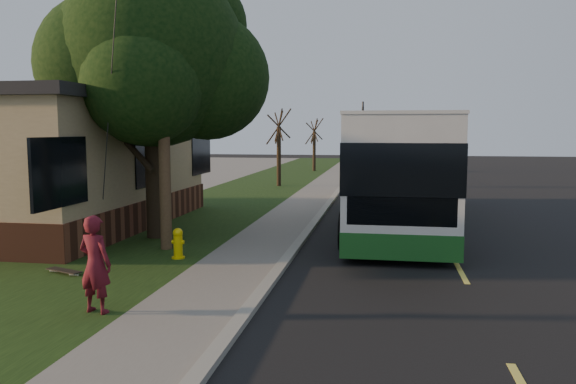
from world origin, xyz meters
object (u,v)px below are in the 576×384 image
Objects in this scene: transit_bus at (396,167)px; bare_tree_near at (279,149)px; traffic_signal at (363,130)px; distant_car at (387,163)px; skateboard_spare at (64,271)px; utility_pole at (162,71)px; skateboarder at (95,264)px; bare_tree_far at (314,146)px; skateboard_main at (179,238)px; fire_hydrant at (178,243)px; leafy_tree at (155,59)px; dumpster at (90,193)px.

bare_tree_near is at bearing 118.66° from transit_bus.
traffic_signal reaches higher than distant_car.
traffic_signal is 5.89× the size of skateboard_spare.
skateboarder is (0.81, -5.10, -3.72)m from utility_pole.
traffic_signal reaches higher than bare_tree_far.
skateboard_spare is (-1.07, -4.05, 0.01)m from skateboard_main.
fire_hydrant is 0.92× the size of skateboard_main.
dumpster is (-4.70, 4.50, -4.42)m from leafy_tree.
dumpster is 0.47× the size of distant_car.
traffic_signal is at bearing 83.42° from utility_pole.
skateboarder is (-3.00, -38.10, -2.26)m from traffic_signal.
bare_tree_far is 4.32× the size of skateboard_spare.
fire_hydrant is at bearing -94.15° from distant_car.
transit_bus is 24.50m from distant_car.
leafy_tree is 5.11m from skateboard_main.
utility_pole is at bearing -84.23° from skateboard_main.
traffic_signal is at bearing 82.95° from skateboard_main.
skateboard_spare is at bearing -136.07° from fire_hydrant.
bare_tree_far is at bearing 87.61° from bare_tree_near.
leafy_tree is at bearing -92.45° from bare_tree_far.
fire_hydrant is 0.79× the size of skateboard_spare.
utility_pole is at bearing -95.75° from distant_car.
bare_tree_near is 4.61× the size of skateboard_spare.
skateboard_main is at bearing -89.74° from bare_tree_near.
transit_bus is at bearing -84.46° from distant_car.
utility_pole reaches higher than traffic_signal.
bare_tree_near is 12.01m from bare_tree_far.
transit_bus is (5.98, 5.71, -2.72)m from utility_pole.
leafy_tree is at bearing -43.74° from dumpster.
skateboarder is 2.08× the size of skateboard_main.
skateboarder is 0.43× the size of distant_car.
utility_pole is 0.68× the size of transit_bus.
fire_hydrant is 4.13m from skateboarder.
bare_tree_near is 0.32× the size of transit_bus.
bare_tree_far is at bearing 87.31° from skateboard_spare.
bare_tree_near is (-0.90, 18.00, 1.72)m from fire_hydrant.
skateboard_main is (0.07, -15.78, -2.03)m from bare_tree_near.
leafy_tree is at bearing 85.82° from skateboard_spare.
fire_hydrant is at bearing -128.17° from transit_bus.
transit_bus reaches higher than skateboard_spare.
bare_tree_near is at bearing 87.12° from skateboard_spare.
utility_pole is 6.36m from skateboarder.
utility_pole reaches higher than dumpster.
transit_bus is at bearing 51.83° from fire_hydrant.
traffic_signal is 0.41× the size of transit_bus.
traffic_signal is at bearing 48.81° from bare_tree_far.
skateboard_spare is 0.24× the size of distant_car.
bare_tree_far reaches higher than skateboard_spare.
fire_hydrant is at bearing -59.33° from leafy_tree.
utility_pole is (-0.71, 0.99, 4.20)m from fire_hydrant.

